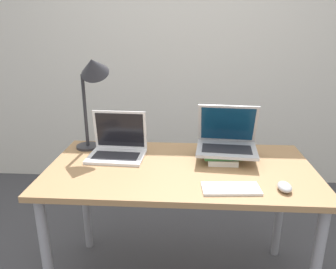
% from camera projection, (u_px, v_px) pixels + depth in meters
% --- Properties ---
extents(wall_back, '(8.00, 0.05, 2.70)m').
position_uv_depth(wall_back, '(186.00, 41.00, 2.93)').
color(wall_back, silver).
rests_on(wall_back, ground_plane).
extents(desk, '(1.41, 0.74, 0.77)m').
position_uv_depth(desk, '(180.00, 182.00, 1.77)').
color(desk, '#9E754C').
rests_on(desk, ground_plane).
extents(laptop_left, '(0.32, 0.25, 0.25)m').
position_uv_depth(laptop_left, '(118.00, 147.00, 1.88)').
color(laptop_left, silver).
rests_on(laptop_left, desk).
extents(book_stack, '(0.22, 0.23, 0.06)m').
position_uv_depth(book_stack, '(221.00, 154.00, 1.84)').
color(book_stack, white).
rests_on(book_stack, desk).
extents(laptop_on_books, '(0.35, 0.29, 0.25)m').
position_uv_depth(laptop_on_books, '(227.00, 141.00, 1.82)').
color(laptop_on_books, '#B2B2B7').
rests_on(laptop_on_books, book_stack).
extents(wireless_keyboard, '(0.27, 0.14, 0.01)m').
position_uv_depth(wireless_keyboard, '(231.00, 189.00, 1.50)').
color(wireless_keyboard, white).
rests_on(wireless_keyboard, desk).
extents(mouse, '(0.06, 0.10, 0.04)m').
position_uv_depth(mouse, '(285.00, 187.00, 1.49)').
color(mouse, '#B2B2B7').
rests_on(mouse, desk).
extents(desk_lamp, '(0.23, 0.20, 0.59)m').
position_uv_depth(desk_lamp, '(92.00, 77.00, 1.84)').
color(desk_lamp, '#28282D').
rests_on(desk_lamp, desk).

